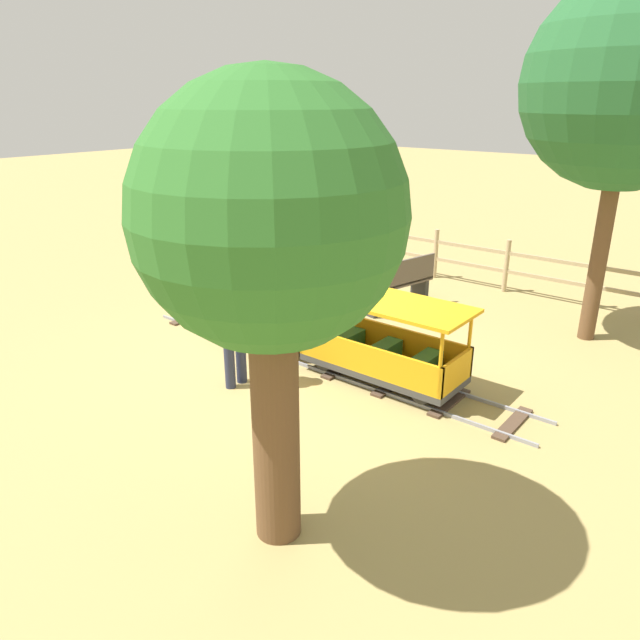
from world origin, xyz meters
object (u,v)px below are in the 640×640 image
Objects in this scene: passenger_car at (383,348)px; oak_tree_near at (270,223)px; conductor_person at (232,307)px; park_bench at (398,283)px; locomotive at (271,311)px; oak_tree_far at (629,84)px.

passenger_car is 3.39m from oak_tree_near.
conductor_person is 1.19× the size of park_bench.
passenger_car is at bearing 16.42° from oak_tree_near.
passenger_car is 2.59m from park_bench.
oak_tree_near is at bearing -136.27° from locomotive.
conductor_person is (-1.12, 1.27, 0.53)m from passenger_car.
oak_tree_near reaches higher than conductor_person.
oak_tree_near is (-1.53, -2.05, 1.44)m from conductor_person.
oak_tree_near is (-2.65, -2.53, 1.91)m from locomotive.
park_bench is 5.68m from oak_tree_near.
oak_tree_far is at bearing -27.21° from passenger_car.
oak_tree_near is at bearing -126.61° from conductor_person.
locomotive is at bearing 23.19° from conductor_person.
passenger_car is at bearing -48.54° from conductor_person.
oak_tree_far is (0.60, -2.69, 2.86)m from park_bench.
conductor_person is at bearing 178.83° from park_bench.
oak_tree_far reaches higher than locomotive.
oak_tree_far reaches higher than passenger_car.
passenger_car is 1.23× the size of conductor_person.
oak_tree_near is (-2.65, -0.78, 1.97)m from passenger_car.
conductor_person is at bearing 145.52° from oak_tree_far.
conductor_person is at bearing 131.46° from passenger_car.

